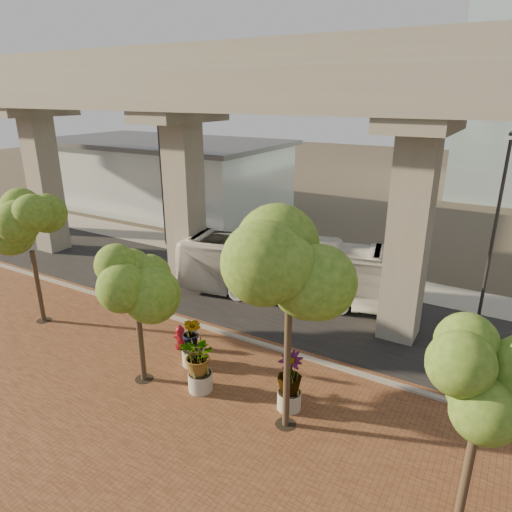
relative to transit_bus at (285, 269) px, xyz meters
The scene contains 18 objects.
ground 3.42m from the transit_bus, 84.51° to the right, with size 160.00×160.00×0.00m, color #3E392D.
brick_plaza 11.12m from the transit_bus, 88.50° to the right, with size 70.00×13.00×0.06m, color brown.
asphalt_road 1.91m from the transit_bus, 73.92° to the right, with size 90.00×8.00×0.04m, color black.
curb_strip 5.24m from the transit_bus, 86.70° to the right, with size 70.00×0.25×0.16m, color gray.
far_sidewalk 4.78m from the transit_bus, 86.33° to the left, with size 90.00×3.00×0.06m, color gray.
transit_viaduct 5.76m from the transit_bus, 73.92° to the right, with size 72.00×5.60×12.40m.
station_pavilion 23.67m from the transit_bus, 146.60° to the left, with size 23.00×13.00×6.30m.
transit_bus is the anchor object (origin of this frame).
fire_hydrant 7.17m from the transit_bus, 101.92° to the right, with size 0.54×0.48×1.07m.
planter_front 8.94m from the transit_bus, 83.22° to the right, with size 2.00×2.00×2.20m.
planter_right 9.25m from the transit_bus, 62.00° to the right, with size 2.03×2.03×2.17m.
planter_left 7.69m from the transit_bus, 91.58° to the right, with size 1.95×1.95×2.15m.
street_tree_far_west 12.49m from the transit_bus, 136.38° to the right, with size 3.85×3.85×6.44m.
street_tree_near_west 9.86m from the transit_bus, 97.30° to the right, with size 3.16×3.16×5.55m.
street_tree_near_east 10.82m from the transit_bus, 62.74° to the right, with size 3.95×3.95×7.26m.
street_tree_far_east 14.51m from the transit_bus, 45.07° to the right, with size 2.96×2.96×5.64m.
streetlamp_west 12.55m from the transit_bus, 162.79° to the left, with size 0.44×1.27×8.78m.
streetlamp_east 10.25m from the transit_bus, 14.59° to the left, with size 0.44×1.28×8.86m.
Camera 1 is at (9.74, -17.11, 10.41)m, focal length 32.00 mm.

